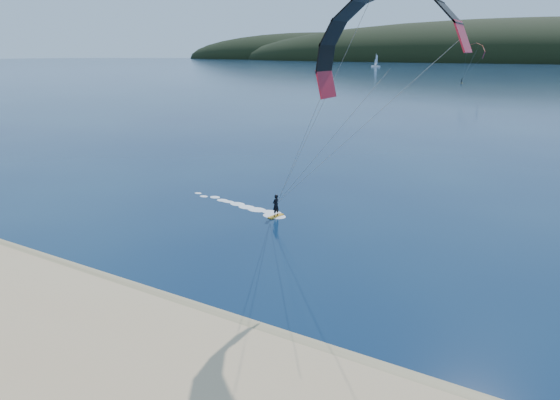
% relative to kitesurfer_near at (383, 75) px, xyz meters
% --- Properties ---
extents(ground, '(1800.00, 1800.00, 0.00)m').
position_rel_kitesurfer_near_xyz_m(ground, '(-5.34, -14.65, -11.52)').
color(ground, '#071839').
rests_on(ground, ground).
extents(wet_sand, '(220.00, 2.50, 0.10)m').
position_rel_kitesurfer_near_xyz_m(wet_sand, '(-5.34, -10.15, -11.47)').
color(wet_sand, olive).
rests_on(wet_sand, ground).
extents(headland, '(1200.00, 310.00, 140.00)m').
position_rel_kitesurfer_near_xyz_m(headland, '(-4.71, 730.63, -11.52)').
color(headland, black).
rests_on(headland, ground).
extents(kitesurfer_near, '(25.44, 8.37, 16.30)m').
position_rel_kitesurfer_near_xyz_m(kitesurfer_near, '(0.00, 0.00, 0.00)').
color(kitesurfer_near, orange).
rests_on(kitesurfer_near, ground).
extents(kitesurfer_far, '(9.47, 7.47, 15.38)m').
position_rel_kitesurfer_near_xyz_m(kitesurfer_far, '(-23.91, 187.60, 0.50)').
color(kitesurfer_far, orange).
rests_on(kitesurfer_far, ground).
extents(sailboat, '(8.29, 5.14, 11.53)m').
position_rel_kitesurfer_near_xyz_m(sailboat, '(-133.76, 386.80, -10.67)').
color(sailboat, white).
rests_on(sailboat, ground).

